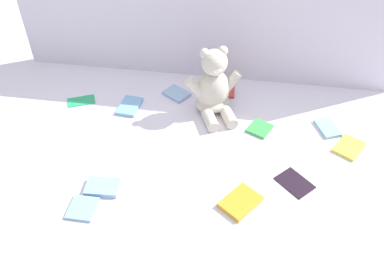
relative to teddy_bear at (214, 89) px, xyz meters
name	(u,v)px	position (x,y,z in m)	size (l,w,h in m)	color
ground_plane	(191,130)	(-0.08, -0.15, -0.11)	(3.20, 3.20, 0.00)	silver
backdrop_drape	(205,17)	(-0.08, 0.27, 0.19)	(1.75, 0.03, 0.60)	silver
teddy_bear	(214,89)	(0.00, 0.00, 0.00)	(0.24, 0.25, 0.30)	beige
book_case_0	(83,208)	(-0.38, -0.61, -0.11)	(0.10, 0.09, 0.01)	#84ADD1
book_case_1	(225,90)	(0.04, 0.14, -0.11)	(0.09, 0.11, 0.01)	#C43930
book_case_2	(130,106)	(-0.37, -0.04, -0.10)	(0.08, 0.13, 0.01)	#71A5D8
book_case_3	(176,94)	(-0.18, 0.08, -0.10)	(0.08, 0.11, 0.02)	#8BABD5
book_case_4	(240,202)	(0.15, -0.50, -0.10)	(0.10, 0.14, 0.02)	gold
book_case_5	(102,187)	(-0.34, -0.51, -0.10)	(0.08, 0.12, 0.02)	#86A9DD
book_case_6	(260,128)	(0.21, -0.10, -0.11)	(0.09, 0.09, 0.01)	green
book_case_7	(81,101)	(-0.59, -0.03, -0.11)	(0.07, 0.12, 0.01)	#25A264
book_case_8	(327,128)	(0.49, -0.06, -0.11)	(0.07, 0.12, 0.01)	#83B5CB
book_case_9	(295,182)	(0.34, -0.38, -0.11)	(0.09, 0.12, 0.01)	black
book_case_10	(349,147)	(0.56, -0.16, -0.11)	(0.09, 0.12, 0.01)	yellow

